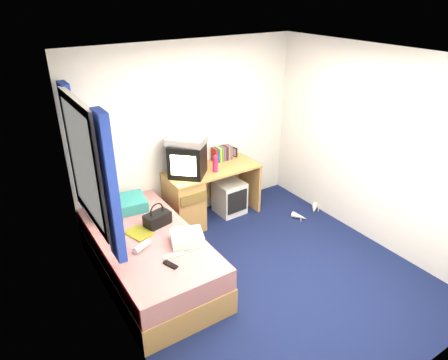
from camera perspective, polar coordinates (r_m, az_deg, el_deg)
ground at (r=4.70m, az=5.96°, el=-13.37°), size 3.40×3.40×0.00m
room_shell at (r=3.94m, az=6.92°, el=3.14°), size 3.40×3.40×3.40m
bed at (r=4.58m, az=-10.61°, el=-10.74°), size 1.01×2.00×0.54m
pillow at (r=4.94m, az=-14.71°, el=-3.52°), size 0.66×0.46×0.13m
desk at (r=5.42m, az=-4.21°, el=-2.30°), size 1.30×0.55×0.75m
storage_cube at (r=5.73m, az=0.80°, el=-2.47°), size 0.39×0.39×0.48m
crt_tv at (r=5.14m, az=-5.25°, el=2.93°), size 0.59×0.58×0.43m
vcr at (r=5.05m, az=-5.35°, el=5.65°), size 0.56×0.57×0.09m
book_row at (r=5.61m, az=-0.28°, el=3.81°), size 0.27×0.13×0.20m
picture_frame at (r=5.75m, az=1.44°, el=4.05°), size 0.04×0.12×0.14m
pink_water_bottle at (r=5.25m, az=-1.25°, el=2.25°), size 0.08×0.08×0.21m
aerosol_can at (r=5.37m, az=-3.16°, el=2.62°), size 0.06×0.06×0.18m
handbag at (r=4.56m, az=-9.49°, el=-5.45°), size 0.32×0.23×0.28m
towel at (r=4.24m, az=-5.31°, el=-8.20°), size 0.40×0.37×0.11m
magazine at (r=4.48m, az=-12.05°, el=-7.43°), size 0.29×0.33×0.01m
water_bottle at (r=4.22m, az=-11.67°, el=-9.27°), size 0.21×0.15×0.07m
colour_swatch_fan at (r=4.09m, az=-7.24°, el=-10.66°), size 0.23×0.09×0.01m
remote_control at (r=3.97m, az=-7.66°, el=-11.90°), size 0.10×0.17×0.02m
window_assembly at (r=4.06m, az=-18.85°, el=2.07°), size 0.11×1.42×1.40m
white_heels at (r=5.86m, az=11.78°, el=-4.57°), size 0.53×0.27×0.09m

